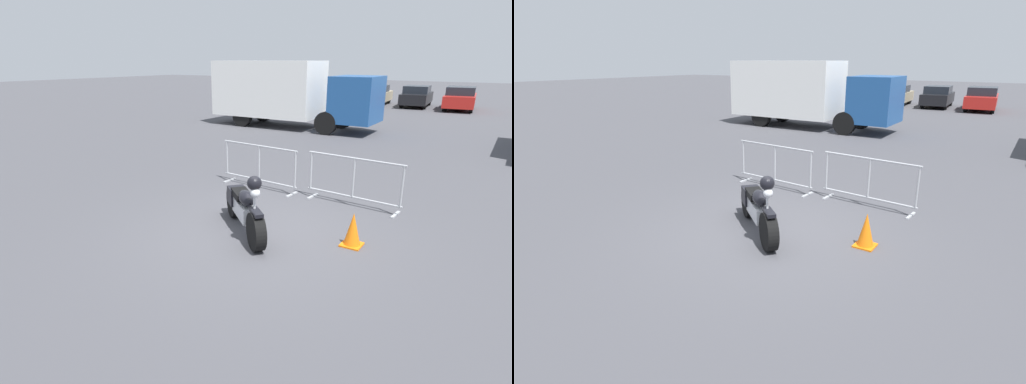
# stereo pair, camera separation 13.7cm
# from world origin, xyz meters

# --- Properties ---
(ground_plane) EXTENTS (120.00, 120.00, 0.00)m
(ground_plane) POSITION_xyz_m (0.00, 0.00, 0.00)
(ground_plane) COLOR #424247
(motorcycle) EXTENTS (1.78, 1.58, 1.25)m
(motorcycle) POSITION_xyz_m (-0.25, -0.09, 0.48)
(motorcycle) COLOR black
(motorcycle) RESTS_ON ground
(crowd_barrier_near) EXTENTS (2.15, 0.59, 1.07)m
(crowd_barrier_near) POSITION_xyz_m (-1.43, 2.30, 0.55)
(crowd_barrier_near) COLOR #9EA0A5
(crowd_barrier_near) RESTS_ON ground
(crowd_barrier_far) EXTENTS (2.15, 0.59, 1.07)m
(crowd_barrier_far) POSITION_xyz_m (0.94, 2.30, 0.55)
(crowd_barrier_far) COLOR #9EA0A5
(crowd_barrier_far) RESTS_ON ground
(box_truck) EXTENTS (7.72, 2.35, 2.98)m
(box_truck) POSITION_xyz_m (-5.51, 11.00, 1.64)
(box_truck) COLOR white
(box_truck) RESTS_ON ground
(parked_car_white) EXTENTS (2.00, 4.31, 1.43)m
(parked_car_white) POSITION_xyz_m (-12.97, 22.89, 0.72)
(parked_car_white) COLOR white
(parked_car_white) RESTS_ON ground
(parked_car_maroon) EXTENTS (1.91, 4.10, 1.36)m
(parked_car_maroon) POSITION_xyz_m (-10.27, 22.90, 0.69)
(parked_car_maroon) COLOR maroon
(parked_car_maroon) RESTS_ON ground
(parked_car_blue) EXTENTS (2.03, 4.36, 1.44)m
(parked_car_blue) POSITION_xyz_m (-7.57, 22.85, 0.73)
(parked_car_blue) COLOR #284799
(parked_car_blue) RESTS_ON ground
(parked_car_tan) EXTENTS (1.90, 4.08, 1.35)m
(parked_car_tan) POSITION_xyz_m (-4.87, 23.05, 0.68)
(parked_car_tan) COLOR tan
(parked_car_tan) RESTS_ON ground
(parked_car_black) EXTENTS (1.95, 4.20, 1.39)m
(parked_car_black) POSITION_xyz_m (-2.17, 23.29, 0.70)
(parked_car_black) COLOR black
(parked_car_black) RESTS_ON ground
(parked_car_red) EXTENTS (2.02, 4.35, 1.44)m
(parked_car_red) POSITION_xyz_m (0.53, 22.81, 0.73)
(parked_car_red) COLOR #B21E19
(parked_car_red) RESTS_ON ground
(pedestrian) EXTENTS (0.48, 0.48, 1.69)m
(pedestrian) POSITION_xyz_m (-6.26, 13.96, 0.92)
(pedestrian) COLOR #262838
(pedestrian) RESTS_ON ground
(traffic_cone) EXTENTS (0.34, 0.34, 0.59)m
(traffic_cone) POSITION_xyz_m (1.63, 0.41, 0.29)
(traffic_cone) COLOR orange
(traffic_cone) RESTS_ON ground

